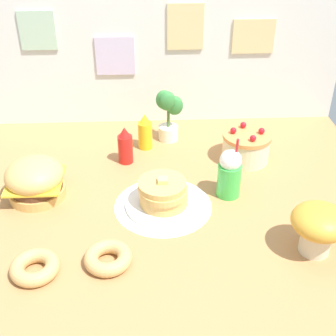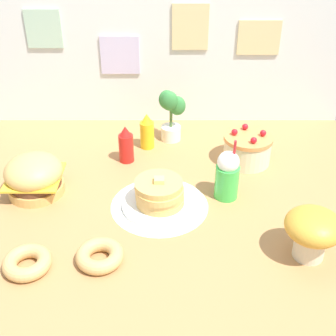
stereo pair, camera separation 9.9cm
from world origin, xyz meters
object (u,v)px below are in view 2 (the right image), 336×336
layer_cake (249,149)px  potted_plant (173,113)px  burger (36,176)px  mustard_bottle (149,132)px  cream_soda_cup (229,175)px  mushroom_stool (315,230)px  donut_pink_glaze (29,262)px  ketchup_bottle (128,145)px  pancake_stack (161,195)px  donut_chocolate (101,255)px

layer_cake → potted_plant: size_ratio=0.82×
burger → mustard_bottle: size_ratio=1.33×
cream_soda_cup → mushroom_stool: (0.29, -0.41, 0.01)m
burger → layer_cake: (1.06, 0.28, -0.01)m
burger → potted_plant: bearing=38.7°
mushroom_stool → mustard_bottle: bearing=127.9°
cream_soda_cup → donut_pink_glaze: bearing=-150.0°
ketchup_bottle → mushroom_stool: bearing=-42.8°
cream_soda_cup → potted_plant: bearing=114.9°
burger → mushroom_stool: size_ratio=1.21×
pancake_stack → potted_plant: bearing=84.9°
burger → donut_chocolate: (0.37, -0.47, -0.06)m
pancake_stack → mushroom_stool: (0.61, -0.33, 0.07)m
pancake_stack → donut_chocolate: (-0.23, -0.36, -0.03)m
layer_cake → potted_plant: 0.48m
pancake_stack → ketchup_bottle: 0.44m
mushroom_stool → potted_plant: bearing=119.6°
mustard_bottle → mushroom_stool: (0.68, -0.88, 0.04)m
layer_cake → donut_pink_glaze: layer_cake is taller
pancake_stack → mushroom_stool: 0.69m
ketchup_bottle → burger: bearing=-145.0°
burger → ketchup_bottle: size_ratio=1.33×
donut_pink_glaze → mushroom_stool: 1.12m
donut_chocolate → pancake_stack: bearing=57.3°
donut_chocolate → potted_plant: 1.05m
burger → mustard_bottle: 0.68m
cream_soda_cup → burger: bearing=178.0°
pancake_stack → mustard_bottle: bearing=98.0°
burger → mushroom_stool: (1.20, -0.44, 0.04)m
burger → donut_pink_glaze: burger is taller
ketchup_bottle → donut_chocolate: ketchup_bottle is taller
layer_cake → mushroom_stool: 0.74m
layer_cake → donut_chocolate: bearing=-132.5°
mustard_bottle → cream_soda_cup: bearing=-50.1°
pancake_stack → donut_chocolate: 0.43m
layer_cake → cream_soda_cup: bearing=-114.5°
pancake_stack → mustard_bottle: size_ratio=1.70×
burger → donut_chocolate: 0.60m
burger → pancake_stack: 0.61m
cream_soda_cup → potted_plant: 0.62m
donut_chocolate → burger: bearing=127.8°
donut_pink_glaze → mushroom_stool: size_ratio=0.85×
mustard_bottle → donut_chocolate: 0.93m
burger → layer_cake: bearing=14.9°
pancake_stack → ketchup_bottle: size_ratio=1.70×
mustard_bottle → cream_soda_cup: 0.61m
burger → donut_pink_glaze: (0.09, -0.51, -0.06)m
potted_plant → donut_pink_glaze: bearing=-118.7°
pancake_stack → donut_pink_glaze: (-0.51, -0.40, -0.03)m
burger → mushroom_stool: mushroom_stool is taller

